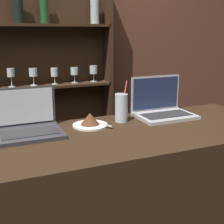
% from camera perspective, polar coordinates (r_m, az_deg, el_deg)
% --- Properties ---
extents(back_wall, '(7.00, 0.06, 2.70)m').
position_cam_1_polar(back_wall, '(2.61, -13.91, 11.99)').
color(back_wall, brown).
rests_on(back_wall, ground_plane).
extents(back_shelf, '(1.44, 0.18, 1.87)m').
position_cam_1_polar(back_shelf, '(2.56, -15.87, 3.64)').
color(back_shelf, '#332114').
rests_on(back_shelf, ground_plane).
extents(laptop_near, '(0.30, 0.25, 0.21)m').
position_cam_1_polar(laptop_near, '(1.55, -15.12, -2.26)').
color(laptop_near, '#333338').
rests_on(laptop_near, bar_counter).
extents(laptop_far, '(0.32, 0.23, 0.22)m').
position_cam_1_polar(laptop_far, '(1.82, 9.08, 0.77)').
color(laptop_far, '#ADADB2').
rests_on(laptop_far, bar_counter).
extents(cake_plate, '(0.18, 0.18, 0.07)m').
position_cam_1_polar(cake_plate, '(1.61, -4.02, -1.67)').
color(cake_plate, white).
rests_on(cake_plate, bar_counter).
extents(water_glass, '(0.07, 0.07, 0.22)m').
position_cam_1_polar(water_glass, '(1.68, 1.71, 0.78)').
color(water_glass, silver).
rests_on(water_glass, bar_counter).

